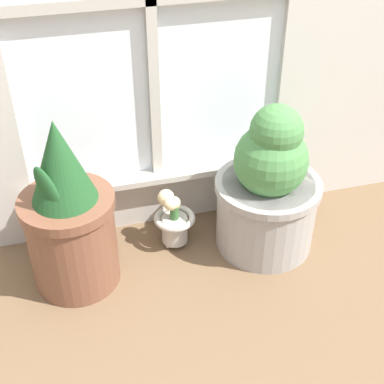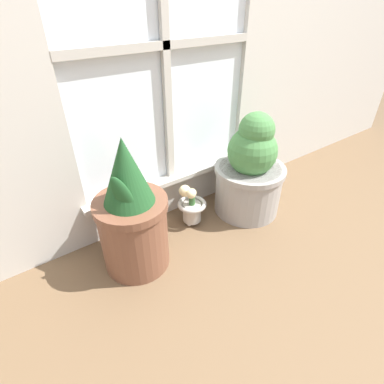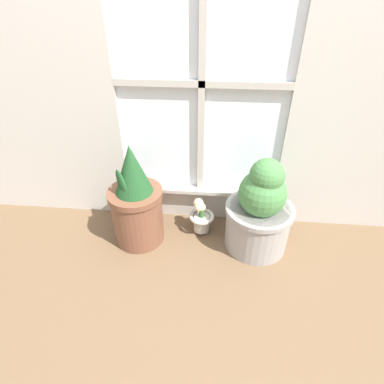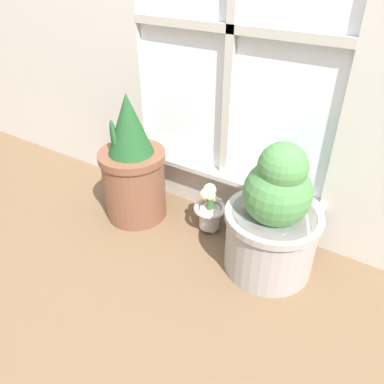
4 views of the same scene
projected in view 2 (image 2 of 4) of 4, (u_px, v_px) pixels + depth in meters
name	position (u px, v px, depth m)	size (l,w,h in m)	color
ground_plane	(234.00, 265.00, 1.39)	(10.00, 10.00, 0.00)	brown
potted_plant_left	(132.00, 216.00, 1.26)	(0.31, 0.31, 0.63)	brown
potted_plant_right	(250.00, 172.00, 1.62)	(0.38, 0.38, 0.58)	#9E9993
flower_vase	(191.00, 205.00, 1.59)	(0.15, 0.15, 0.23)	#BCB7AD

